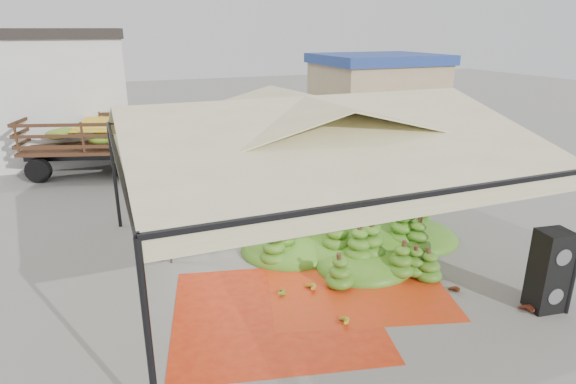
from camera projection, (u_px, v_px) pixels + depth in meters
name	position (u px, v px, depth m)	size (l,w,h in m)	color
ground	(303.00, 262.00, 11.75)	(90.00, 90.00, 0.00)	slate
canopy_tent	(305.00, 128.00, 10.68)	(8.10, 8.10, 4.00)	black
building_tan	(376.00, 93.00, 26.02)	(6.30, 5.30, 4.10)	tan
tarp_left	(275.00, 312.00, 9.65)	(4.00, 3.81, 0.01)	red
tarp_right	(352.00, 276.00, 11.05)	(3.82, 4.01, 0.01)	red
banana_heap	(358.00, 222.00, 12.46)	(6.08, 4.99, 1.30)	#3A7217
hand_yellow_a	(341.00, 320.00, 9.25)	(0.42, 0.34, 0.19)	gold
hand_yellow_b	(308.00, 287.00, 10.42)	(0.46, 0.37, 0.21)	#B98825
hand_red_a	(525.00, 308.00, 9.61)	(0.44, 0.36, 0.20)	#551C13
hand_red_b	(453.00, 289.00, 10.35)	(0.38, 0.31, 0.17)	#552C13
hand_green	(279.00, 291.00, 10.29)	(0.38, 0.31, 0.17)	#577B19
hanging_bunches	(247.00, 150.00, 11.60)	(1.74, 0.24, 0.20)	#3C7E1A
speaker_stack	(549.00, 271.00, 9.54)	(0.69, 0.62, 1.70)	black
banana_leaves	(160.00, 265.00, 11.60)	(0.96, 1.36, 3.70)	#376C1C
vendor	(240.00, 199.00, 13.78)	(0.56, 0.36, 1.52)	gray
truck_left	(123.00, 138.00, 18.51)	(7.04, 4.14, 2.29)	#4A2718
truck_right	(366.00, 130.00, 20.76)	(6.04, 3.93, 1.97)	#472B17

